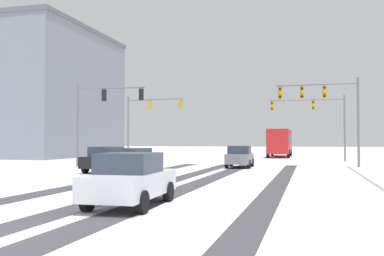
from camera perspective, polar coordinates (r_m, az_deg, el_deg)
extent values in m
cube|color=#424247|center=(23.17, -9.97, -6.58)|extent=(1.14, 30.70, 0.01)
cube|color=#424247|center=(21.07, 11.33, -7.06)|extent=(0.89, 30.70, 0.01)
cube|color=#424247|center=(22.04, -2.55, -6.85)|extent=(1.01, 30.70, 0.01)
cube|color=#424247|center=(21.61, 1.59, -6.95)|extent=(1.08, 30.70, 0.01)
cylinder|color=slate|center=(45.04, 19.35, 0.00)|extent=(0.18, 0.18, 6.50)
cylinder|color=slate|center=(45.08, 14.64, 3.58)|extent=(7.36, 0.13, 0.12)
cube|color=#B79319|center=(45.04, 15.58, 2.89)|extent=(0.32, 0.24, 0.90)
sphere|color=black|center=(44.90, 15.58, 3.29)|extent=(0.20, 0.20, 0.20)
sphere|color=orange|center=(44.88, 15.58, 2.91)|extent=(0.20, 0.20, 0.20)
sphere|color=black|center=(44.85, 15.58, 2.53)|extent=(0.20, 0.20, 0.20)
cube|color=#B79319|center=(45.18, 10.43, 2.84)|extent=(0.32, 0.24, 0.90)
sphere|color=black|center=(45.04, 10.41, 3.24)|extent=(0.20, 0.20, 0.20)
sphere|color=orange|center=(45.02, 10.42, 2.86)|extent=(0.20, 0.20, 0.20)
sphere|color=black|center=(45.00, 10.42, 2.48)|extent=(0.20, 0.20, 0.20)
cylinder|color=slate|center=(33.09, 20.93, 0.60)|extent=(0.18, 0.18, 6.50)
cylinder|color=slate|center=(33.17, 15.93, 5.49)|extent=(5.73, 0.15, 0.12)
cube|color=#B79319|center=(33.12, 16.93, 4.55)|extent=(0.32, 0.24, 0.90)
sphere|color=black|center=(32.99, 16.93, 5.10)|extent=(0.20, 0.20, 0.20)
sphere|color=orange|center=(32.96, 16.94, 4.58)|extent=(0.20, 0.20, 0.20)
sphere|color=black|center=(32.93, 16.94, 4.06)|extent=(0.20, 0.20, 0.20)
cube|color=#B79319|center=(33.11, 14.20, 4.53)|extent=(0.32, 0.24, 0.90)
sphere|color=black|center=(32.98, 14.19, 5.08)|extent=(0.20, 0.20, 0.20)
sphere|color=orange|center=(32.95, 14.19, 4.56)|extent=(0.20, 0.20, 0.20)
sphere|color=black|center=(32.92, 14.19, 4.04)|extent=(0.20, 0.20, 0.20)
cube|color=#B79319|center=(33.18, 11.47, 4.50)|extent=(0.32, 0.24, 0.90)
sphere|color=black|center=(33.05, 11.45, 5.05)|extent=(0.20, 0.20, 0.20)
sphere|color=orange|center=(33.02, 11.45, 4.53)|extent=(0.20, 0.20, 0.20)
sphere|color=black|center=(32.99, 11.45, 4.01)|extent=(0.20, 0.20, 0.20)
cylinder|color=slate|center=(35.59, -14.73, 0.39)|extent=(0.18, 0.18, 6.50)
cylinder|color=slate|center=(34.68, -10.58, 5.14)|extent=(5.52, 0.45, 0.12)
cube|color=black|center=(34.83, -11.43, 4.20)|extent=(0.33, 0.26, 0.90)
sphere|color=black|center=(35.01, -11.32, 4.67)|extent=(0.20, 0.20, 0.20)
sphere|color=orange|center=(34.97, -11.32, 4.18)|extent=(0.20, 0.20, 0.20)
sphere|color=black|center=(34.94, -11.33, 3.69)|extent=(0.20, 0.20, 0.20)
cube|color=black|center=(33.76, -6.66, 4.37)|extent=(0.33, 0.26, 0.90)
sphere|color=black|center=(33.95, -6.57, 4.84)|extent=(0.20, 0.20, 0.20)
sphere|color=orange|center=(33.91, -6.57, 4.34)|extent=(0.20, 0.20, 0.20)
sphere|color=black|center=(33.88, -6.57, 3.84)|extent=(0.20, 0.20, 0.20)
cylinder|color=slate|center=(44.54, -8.34, -0.06)|extent=(0.18, 0.18, 6.50)
cylinder|color=slate|center=(43.43, -4.86, 3.73)|extent=(5.91, 0.56, 0.12)
cube|color=#B79319|center=(43.63, -5.57, 2.99)|extent=(0.34, 0.26, 0.90)
sphere|color=black|center=(43.80, -5.48, 3.36)|extent=(0.20, 0.20, 0.20)
sphere|color=orange|center=(43.77, -5.48, 2.97)|extent=(0.20, 0.20, 0.20)
sphere|color=black|center=(43.75, -5.48, 2.58)|extent=(0.20, 0.20, 0.20)
cube|color=#B79319|center=(42.37, -1.56, 3.12)|extent=(0.34, 0.26, 0.90)
sphere|color=black|center=(42.54, -1.48, 3.50)|extent=(0.20, 0.20, 0.20)
sphere|color=orange|center=(42.52, -1.48, 3.10)|extent=(0.20, 0.20, 0.20)
sphere|color=black|center=(42.49, -1.48, 2.70)|extent=(0.20, 0.20, 0.20)
cube|color=slate|center=(32.86, 6.27, -3.99)|extent=(1.83, 4.15, 0.70)
cube|color=#2D3847|center=(32.69, 6.23, -2.86)|extent=(1.62, 1.95, 0.60)
cylinder|color=black|center=(34.23, 5.18, -4.49)|extent=(0.24, 0.65, 0.64)
cylinder|color=black|center=(34.05, 7.88, -4.49)|extent=(0.24, 0.65, 0.64)
cylinder|color=black|center=(31.72, 4.54, -4.71)|extent=(0.24, 0.65, 0.64)
cylinder|color=black|center=(31.52, 7.45, -4.72)|extent=(0.24, 0.65, 0.64)
cube|color=black|center=(28.30, -11.03, -4.33)|extent=(1.88, 4.17, 0.70)
cube|color=#2D3847|center=(28.15, -11.17, -3.02)|extent=(1.64, 1.97, 0.60)
cylinder|color=black|center=(29.82, -11.24, -4.87)|extent=(0.25, 0.65, 0.64)
cylinder|color=black|center=(29.08, -8.43, -4.97)|extent=(0.25, 0.65, 0.64)
cylinder|color=black|center=(27.62, -13.78, -5.11)|extent=(0.25, 0.65, 0.64)
cylinder|color=black|center=(26.82, -10.82, -5.23)|extent=(0.25, 0.65, 0.64)
cube|color=#194C2D|center=(22.45, -7.90, -5.04)|extent=(1.91, 4.18, 0.70)
cube|color=#2D3847|center=(22.28, -8.07, -3.39)|extent=(1.66, 1.98, 0.60)
cylinder|color=black|center=(23.96, -8.32, -5.66)|extent=(0.25, 0.65, 0.64)
cylinder|color=black|center=(23.29, -4.74, -5.79)|extent=(0.25, 0.65, 0.64)
cylinder|color=black|center=(21.72, -11.31, -6.06)|extent=(0.25, 0.65, 0.64)
cylinder|color=black|center=(20.98, -7.44, -6.23)|extent=(0.25, 0.65, 0.64)
cube|color=silver|center=(13.46, -7.97, -7.27)|extent=(1.84, 4.15, 0.70)
cube|color=#2D3847|center=(13.28, -8.19, -4.53)|extent=(1.62, 1.95, 0.60)
cylinder|color=black|center=(14.97, -9.12, -8.05)|extent=(0.24, 0.65, 0.64)
cylinder|color=black|center=(14.44, -3.12, -8.30)|extent=(0.24, 0.65, 0.64)
cylinder|color=black|center=(12.67, -13.53, -9.18)|extent=(0.24, 0.65, 0.64)
cylinder|color=black|center=(12.04, -6.54, -9.61)|extent=(0.24, 0.65, 0.64)
cube|color=#B21E1E|center=(55.76, 11.43, -1.73)|extent=(2.55, 11.01, 2.90)
cube|color=#283342|center=(55.76, 11.43, -1.37)|extent=(2.59, 10.13, 0.90)
cylinder|color=black|center=(51.88, 12.51, -3.33)|extent=(0.30, 0.96, 0.96)
cylinder|color=black|center=(52.02, 9.89, -3.34)|extent=(0.30, 0.96, 0.96)
cylinder|color=black|center=(59.02, 12.78, -3.13)|extent=(0.30, 0.96, 0.96)
cylinder|color=black|center=(59.15, 10.47, -3.14)|extent=(0.30, 0.96, 0.96)
cube|color=gray|center=(61.37, -21.07, 3.87)|extent=(19.56, 20.17, 15.68)
cube|color=slate|center=(62.66, -20.99, 11.26)|extent=(19.86, 20.47, 0.50)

